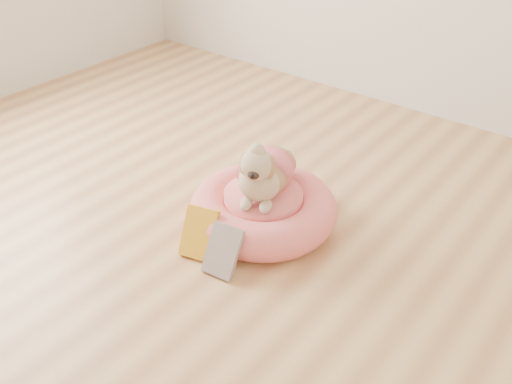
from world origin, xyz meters
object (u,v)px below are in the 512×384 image
Objects in this scene: pet_bed at (263,209)px; book_white at (223,251)px; dog at (264,162)px; book_yellow at (199,233)px.

pet_bed is 0.33m from book_white.
pet_bed is 1.58× the size of dog.
book_white is (0.06, -0.33, -0.22)m from dog.
dog is 1.94× the size of book_yellow.
book_white is (0.14, -0.02, -0.00)m from book_yellow.
dog is at bearing 130.75° from pet_bed.
book_yellow is at bearing -105.41° from pet_bed.
book_yellow reaches higher than book_white.
book_yellow is (-0.08, -0.31, 0.02)m from pet_bed.
dog reaches higher than pet_bed.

